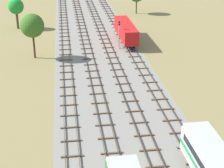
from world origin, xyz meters
The scene contains 10 objects.
ground_plane centered at (0.00, 56.00, 0.00)m, with size 480.00×480.00×0.00m, color olive.
ballast_bed centered at (0.00, 56.00, 0.00)m, with size 16.69×176.00×0.01m, color gray.
track_far_left centered at (-6.34, 57.00, 0.14)m, with size 2.40×126.00×0.29m.
track_left centered at (-2.11, 57.00, 0.14)m, with size 2.40×126.00×0.29m.
track_centre_left centered at (2.11, 57.00, 0.14)m, with size 2.40×126.00×0.29m.
track_centre centered at (6.34, 57.00, 0.14)m, with size 2.40×126.00×0.29m.
freight_boxcar_centre_mid centered at (6.35, 71.35, 2.45)m, with size 2.87×14.00×3.60m.
signal_post_nearest centered at (4.23, 66.94, 3.55)m, with size 0.28×0.47×5.62m.
lineside_tree_0 centered at (-11.97, 63.66, 6.02)m, with size 4.29×4.29×8.20m.
lineside_tree_2 centered at (-17.06, 85.01, 5.17)m, with size 3.60×3.60×7.04m.
Camera 1 is at (-6.54, -0.64, 22.58)m, focal length 57.97 mm.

